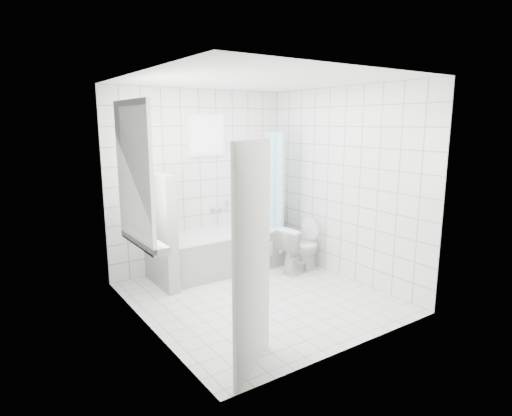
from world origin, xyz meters
TOP-DOWN VIEW (x-y plane):
  - ground at (0.00, 0.00)m, footprint 3.00×3.00m
  - ceiling at (0.00, 0.00)m, footprint 3.00×3.00m
  - wall_back at (0.00, 1.50)m, footprint 2.80×0.02m
  - wall_front at (0.00, -1.50)m, footprint 2.80×0.02m
  - wall_left at (-1.40, 0.00)m, footprint 0.02×3.00m
  - wall_right at (1.40, 0.00)m, footprint 0.02×3.00m
  - window_left at (-1.35, 0.30)m, footprint 0.01×0.90m
  - window_back at (0.10, 1.46)m, footprint 0.50×0.01m
  - window_sill at (-1.31, 0.30)m, footprint 0.18×1.02m
  - door at (-0.93, -1.25)m, footprint 0.67×0.50m
  - bathtub at (0.13, 1.12)m, footprint 1.77×0.77m
  - partition_wall at (-0.82, 1.07)m, footprint 0.15×0.85m
  - tiled_ledge at (1.21, 1.38)m, footprint 0.40×0.24m
  - toilet at (1.03, 0.43)m, footprint 0.71×0.46m
  - curtain_rod at (0.95, 1.10)m, footprint 0.02×0.80m
  - shower_curtain at (0.95, 0.97)m, footprint 0.14×0.48m
  - tub_faucet at (0.23, 1.46)m, footprint 0.18×0.06m
  - sill_bottles at (-1.30, 0.35)m, footprint 0.19×0.58m
  - ledge_bottles at (1.23, 1.35)m, footprint 0.15×0.18m

SIDE VIEW (x-z plane):
  - ground at x=0.00m, z-range 0.00..0.00m
  - tiled_ledge at x=1.21m, z-range 0.00..0.55m
  - bathtub at x=0.13m, z-range 0.00..0.58m
  - toilet at x=1.03m, z-range 0.00..0.68m
  - ledge_bottles at x=1.23m, z-range 0.53..0.81m
  - partition_wall at x=-0.82m, z-range 0.00..1.50m
  - tub_faucet at x=0.23m, z-range 0.82..0.88m
  - window_sill at x=-1.31m, z-range 0.82..0.90m
  - door at x=-0.93m, z-range 0.00..2.00m
  - sill_bottles at x=-1.30m, z-range 0.87..1.16m
  - shower_curtain at x=0.95m, z-range 0.21..1.99m
  - wall_back at x=0.00m, z-range 0.00..2.60m
  - wall_front at x=0.00m, z-range 0.00..2.60m
  - wall_left at x=-1.40m, z-range 0.00..2.60m
  - wall_right at x=1.40m, z-range 0.00..2.60m
  - window_left at x=-1.35m, z-range 0.90..2.30m
  - window_back at x=0.10m, z-range 1.70..2.20m
  - curtain_rod at x=0.95m, z-range 1.99..2.01m
  - ceiling at x=0.00m, z-range 2.60..2.60m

